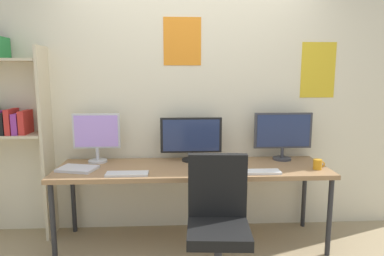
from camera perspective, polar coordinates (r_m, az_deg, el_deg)
name	(u,v)px	position (r m, az deg, el deg)	size (l,w,h in m)	color
wall_back	(190,102)	(3.44, -0.30, 4.45)	(4.85, 0.11, 2.60)	beige
desk	(192,172)	(3.13, 0.05, -7.35)	(2.45, 0.68, 0.74)	#936D47
office_chair	(218,237)	(2.61, 4.36, -17.74)	(0.52, 0.52, 0.99)	#2D2D33
monitor_left	(97,135)	(3.35, -15.73, -1.10)	(0.44, 0.18, 0.47)	silver
monitor_center	(191,137)	(3.27, -0.15, -1.59)	(0.59, 0.18, 0.42)	black
monitor_right	(283,133)	(3.43, 15.04, -0.85)	(0.57, 0.18, 0.47)	#38383D
keyboard_left	(127,174)	(2.92, -10.85, -7.57)	(0.35, 0.13, 0.02)	silver
keyboard_right	(259,172)	(2.98, 11.19, -7.23)	(0.36, 0.13, 0.02)	silver
computer_mouse	(234,171)	(2.96, 7.07, -7.15)	(0.06, 0.10, 0.03)	#38383D
laptop_closed	(77,169)	(3.17, -18.69, -6.50)	(0.32, 0.22, 0.02)	silver
coffee_mug	(318,164)	(3.23, 20.38, -5.74)	(0.11, 0.08, 0.09)	orange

